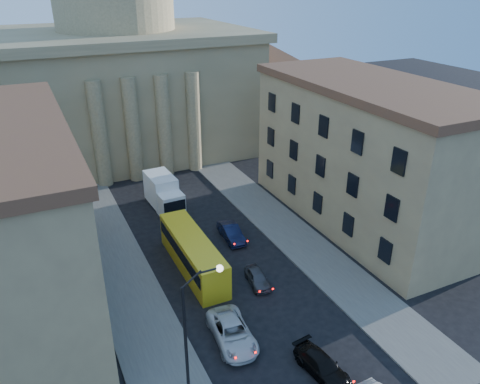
# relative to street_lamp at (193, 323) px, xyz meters

# --- Properties ---
(sidewalk_left) EXTENTS (5.00, 60.00, 0.15)m
(sidewalk_left) POSITION_rel_street_lamp_xyz_m (-1.53, 10.00, -5.21)
(sidewalk_left) COLOR #54524D
(sidewalk_left) RESTS_ON ground
(sidewalk_right) EXTENTS (5.00, 60.00, 0.15)m
(sidewalk_right) POSITION_rel_street_lamp_xyz_m (15.47, 10.00, -5.21)
(sidewalk_right) COLOR #54524D
(sidewalk_right) RESTS_ON ground
(church) EXTENTS (68.02, 28.76, 36.60)m
(church) POSITION_rel_street_lamp_xyz_m (6.97, 47.47, 6.59)
(church) COLOR olive
(church) RESTS_ON ground
(building_right) EXTENTS (11.60, 26.60, 14.70)m
(building_right) POSITION_rel_street_lamp_xyz_m (23.97, 14.00, 2.14)
(building_right) COLOR tan
(building_right) RESTS_ON ground
(street_lamp) EXTENTS (2.62, 0.44, 8.83)m
(street_lamp) POSITION_rel_street_lamp_xyz_m (0.00, 0.00, 0.00)
(street_lamp) COLOR black
(street_lamp) RESTS_ON ground
(car_left_mid) EXTENTS (3.05, 5.76, 1.54)m
(car_left_mid) POSITION_rel_street_lamp_xyz_m (3.81, 2.87, -4.52)
(car_left_mid) COLOR silver
(car_left_mid) RESTS_ON ground
(car_right_mid) EXTENTS (2.37, 4.66, 1.30)m
(car_right_mid) POSITION_rel_street_lamp_xyz_m (7.88, -2.39, -4.64)
(car_right_mid) COLOR black
(car_right_mid) RESTS_ON ground
(car_right_far) EXTENTS (1.94, 3.78, 1.23)m
(car_right_far) POSITION_rel_street_lamp_xyz_m (8.57, 8.15, -4.67)
(car_right_far) COLOR #434348
(car_right_far) RESTS_ON ground
(car_right_distant) EXTENTS (1.81, 4.53, 1.47)m
(car_right_distant) POSITION_rel_street_lamp_xyz_m (9.64, 15.86, -4.55)
(car_right_distant) COLOR black
(car_right_distant) RESTS_ON ground
(city_bus) EXTENTS (2.59, 11.10, 3.13)m
(city_bus) POSITION_rel_street_lamp_xyz_m (4.46, 12.65, -3.60)
(city_bus) COLOR gold
(city_bus) RESTS_ON ground
(box_truck) EXTENTS (2.91, 6.73, 3.63)m
(box_truck) POSITION_rel_street_lamp_xyz_m (5.72, 25.39, -3.57)
(box_truck) COLOR white
(box_truck) RESTS_ON ground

